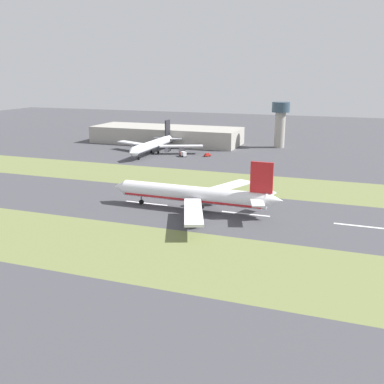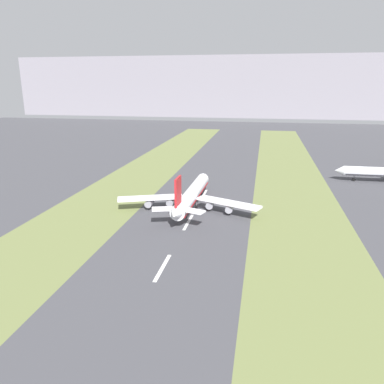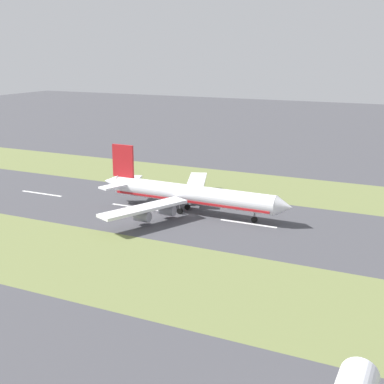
# 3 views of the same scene
# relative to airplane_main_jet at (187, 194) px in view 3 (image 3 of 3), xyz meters

# --- Properties ---
(ground_plane) EXTENTS (800.00, 800.00, 0.00)m
(ground_plane) POSITION_rel_airplane_main_jet_xyz_m (2.32, 2.79, -6.02)
(ground_plane) COLOR #424247
(grass_median_west) EXTENTS (40.00, 600.00, 0.01)m
(grass_median_west) POSITION_rel_airplane_main_jet_xyz_m (-42.68, 2.79, -6.02)
(grass_median_west) COLOR olive
(grass_median_west) RESTS_ON ground
(grass_median_east) EXTENTS (40.00, 600.00, 0.01)m
(grass_median_east) POSITION_rel_airplane_main_jet_xyz_m (47.32, 2.79, -6.02)
(grass_median_east) COLOR olive
(grass_median_east) RESTS_ON ground
(centreline_dash_near) EXTENTS (1.20, 18.00, 0.01)m
(centreline_dash_near) POSITION_rel_airplane_main_jet_xyz_m (2.32, -58.10, -6.01)
(centreline_dash_near) COLOR silver
(centreline_dash_near) RESTS_ON ground
(centreline_dash_mid) EXTENTS (1.20, 18.00, 0.01)m
(centreline_dash_mid) POSITION_rel_airplane_main_jet_xyz_m (2.32, -18.10, -6.01)
(centreline_dash_mid) COLOR silver
(centreline_dash_mid) RESTS_ON ground
(centreline_dash_far) EXTENTS (1.20, 18.00, 0.01)m
(centreline_dash_far) POSITION_rel_airplane_main_jet_xyz_m (2.32, 21.90, -6.01)
(centreline_dash_far) COLOR silver
(centreline_dash_far) RESTS_ON ground
(airplane_main_jet) EXTENTS (64.12, 67.09, 20.20)m
(airplane_main_jet) POSITION_rel_airplane_main_jet_xyz_m (0.00, 0.00, 0.00)
(airplane_main_jet) COLOR white
(airplane_main_jet) RESTS_ON ground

